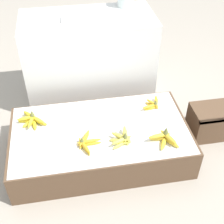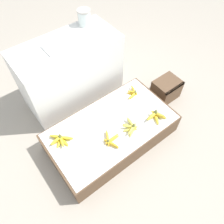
{
  "view_description": "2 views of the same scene",
  "coord_description": "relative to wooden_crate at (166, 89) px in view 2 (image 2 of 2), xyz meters",
  "views": [
    {
      "loc": [
        -0.19,
        -1.61,
        1.81
      ],
      "look_at": [
        0.09,
        0.03,
        0.38
      ],
      "focal_mm": 50.0,
      "sensor_mm": 36.0,
      "label": 1
    },
    {
      "loc": [
        -0.71,
        -0.93,
        2.08
      ],
      "look_at": [
        0.04,
        0.04,
        0.41
      ],
      "focal_mm": 35.0,
      "sensor_mm": 36.0,
      "label": 2
    }
  ],
  "objects": [
    {
      "name": "ground_plane",
      "position": [
        -0.9,
        -0.08,
        -0.13
      ],
      "size": [
        10.0,
        10.0,
        0.0
      ],
      "primitive_type": "plane",
      "color": "#A89E8E"
    },
    {
      "name": "display_platform",
      "position": [
        -0.9,
        -0.08,
        0.0
      ],
      "size": [
        1.29,
        0.71,
        0.26
      ],
      "color": "brown",
      "rests_on": "ground_plane"
    },
    {
      "name": "back_vendor_table",
      "position": [
        -0.88,
        0.69,
        0.26
      ],
      "size": [
        1.09,
        0.52,
        0.77
      ],
      "color": "white",
      "rests_on": "ground_plane"
    },
    {
      "name": "wooden_crate",
      "position": [
        0.0,
        0.0,
        0.0
      ],
      "size": [
        0.3,
        0.25,
        0.25
      ],
      "color": "brown",
      "rests_on": "ground_plane"
    },
    {
      "name": "banana_bunch_front_midleft",
      "position": [
        -1.01,
        -0.21,
        0.16
      ],
      "size": [
        0.17,
        0.23,
        0.08
      ],
      "color": "gold",
      "rests_on": "display_platform"
    },
    {
      "name": "banana_bunch_front_midright",
      "position": [
        -0.76,
        -0.22,
        0.16
      ],
      "size": [
        0.16,
        0.19,
        0.1
      ],
      "color": "#DBCC4C",
      "rests_on": "display_platform"
    },
    {
      "name": "banana_bunch_front_right",
      "position": [
        -0.48,
        -0.27,
        0.16
      ],
      "size": [
        0.2,
        0.17,
        0.11
      ],
      "color": "gold",
      "rests_on": "display_platform"
    },
    {
      "name": "banana_bunch_middle_left",
      "position": [
        -1.38,
        0.08,
        0.16
      ],
      "size": [
        0.22,
        0.22,
        0.1
      ],
      "color": "yellow",
      "rests_on": "display_platform"
    },
    {
      "name": "banana_bunch_middle_right",
      "position": [
        -0.45,
        0.11,
        0.16
      ],
      "size": [
        0.17,
        0.15,
        0.08
      ],
      "color": "gold",
      "rests_on": "display_platform"
    },
    {
      "name": "glass_jar",
      "position": [
        -0.53,
        0.85,
        0.72
      ],
      "size": [
        0.14,
        0.14,
        0.16
      ],
      "color": "silver",
      "rests_on": "back_vendor_table"
    },
    {
      "name": "foam_tray_white",
      "position": [
        -0.95,
        0.69,
        0.65
      ],
      "size": [
        0.26,
        0.19,
        0.02
      ],
      "color": "white",
      "rests_on": "back_vendor_table"
    }
  ]
}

